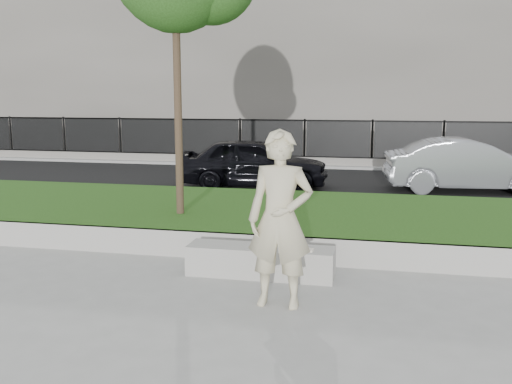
% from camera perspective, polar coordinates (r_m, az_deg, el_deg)
% --- Properties ---
extents(ground, '(90.00, 90.00, 0.00)m').
position_cam_1_polar(ground, '(7.45, -2.92, -9.09)').
color(ground, gray).
rests_on(ground, ground).
extents(grass_bank, '(34.00, 4.00, 0.40)m').
position_cam_1_polar(grass_bank, '(10.22, 1.50, -2.73)').
color(grass_bank, '#15360D').
rests_on(grass_bank, ground).
extents(grass_kerb, '(34.00, 0.08, 0.40)m').
position_cam_1_polar(grass_kerb, '(8.36, -1.05, -5.56)').
color(grass_kerb, gray).
rests_on(grass_kerb, ground).
extents(street, '(34.00, 7.00, 0.04)m').
position_cam_1_polar(street, '(15.60, 5.32, 0.88)').
color(street, black).
rests_on(street, ground).
extents(far_pavement, '(34.00, 3.00, 0.12)m').
position_cam_1_polar(far_pavement, '(20.03, 6.92, 2.92)').
color(far_pavement, gray).
rests_on(far_pavement, ground).
extents(iron_fence, '(32.00, 0.30, 1.50)m').
position_cam_1_polar(iron_fence, '(18.99, 6.65, 4.02)').
color(iron_fence, slate).
rests_on(iron_fence, far_pavement).
extents(building_facade, '(34.00, 10.00, 10.00)m').
position_cam_1_polar(building_facade, '(27.00, 8.63, 15.12)').
color(building_facade, '#5C5750').
rests_on(building_facade, ground).
extents(stone_bench, '(1.97, 0.49, 0.40)m').
position_cam_1_polar(stone_bench, '(7.68, 0.46, -6.93)').
color(stone_bench, gray).
rests_on(stone_bench, ground).
extents(man, '(0.75, 0.50, 2.03)m').
position_cam_1_polar(man, '(6.44, 2.43, -2.75)').
color(man, beige).
rests_on(man, ground).
extents(book, '(0.21, 0.16, 0.02)m').
position_cam_1_polar(book, '(7.47, 4.98, -5.77)').
color(book, silver).
rests_on(book, stone_bench).
extents(car_dark, '(3.97, 2.04, 1.29)m').
position_cam_1_polar(car_dark, '(14.60, -0.26, 2.95)').
color(car_dark, black).
rests_on(car_dark, street).
extents(car_silver, '(4.11, 1.83, 1.31)m').
position_cam_1_polar(car_silver, '(14.92, 20.44, 2.52)').
color(car_silver, gray).
rests_on(car_silver, street).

